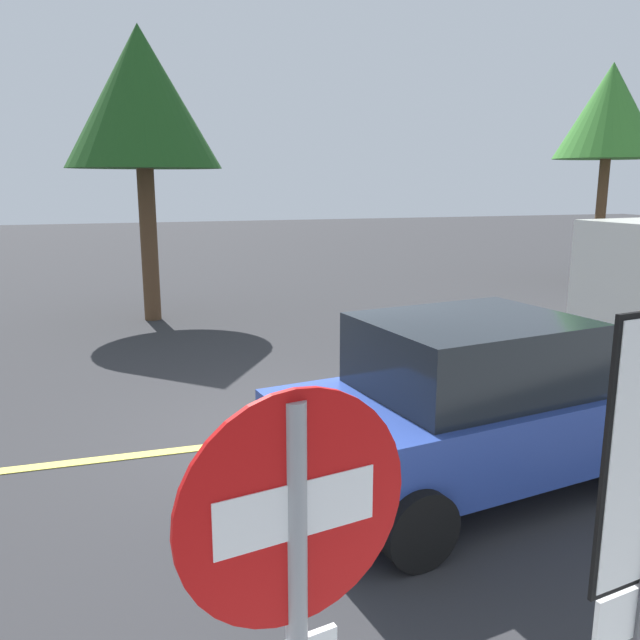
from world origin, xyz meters
TOP-DOWN VIEW (x-y plane):
  - ground_plane at (0.00, 0.00)m, footprint 80.00×80.00m
  - lane_marking_centre at (3.00, 0.00)m, footprint 28.00×0.16m
  - stop_sign at (-1.35, -5.10)m, footprint 0.75×0.17m
  - car_blue_crossing at (1.37, -1.66)m, footprint 4.23×2.51m
  - tree_left_verge at (11.24, 8.64)m, footprint 2.87×2.87m
  - tree_centre_verge at (-1.27, 7.16)m, footprint 3.11×3.11m

SIDE VIEW (x-z plane):
  - ground_plane at x=0.00m, z-range 0.00..0.00m
  - lane_marking_centre at x=3.00m, z-range 0.00..0.01m
  - car_blue_crossing at x=1.37m, z-range -0.01..1.67m
  - stop_sign at x=-1.35m, z-range 0.43..2.77m
  - tree_centre_verge at x=-1.27m, z-range 1.53..7.44m
  - tree_left_verge at x=11.24m, z-range 1.70..7.74m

